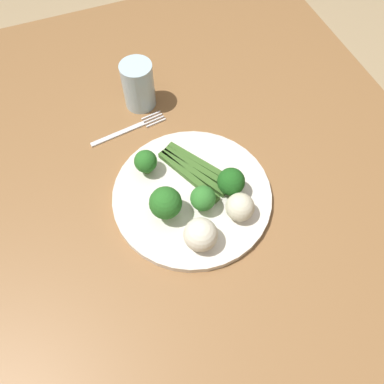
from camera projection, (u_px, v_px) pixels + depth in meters
The scene contains 12 objects.
ground_plane at pixel (190, 326), 1.38m from camera, with size 6.00×6.00×0.02m, color tan.
dining_table at pixel (188, 252), 0.79m from camera, with size 1.40×1.07×0.78m.
plate at pixel (192, 195), 0.73m from camera, with size 0.30×0.30×0.01m, color silver.
asparagus_bundle at pixel (195, 170), 0.75m from camera, with size 0.16×0.12×0.01m.
broccoli_left at pixel (166, 203), 0.67m from camera, with size 0.06×0.06×0.07m.
broccoli_back_right at pixel (231, 182), 0.70m from camera, with size 0.05×0.05×0.06m.
broccoli_right at pixel (146, 162), 0.73m from camera, with size 0.04×0.04×0.05m.
broccoli_outer_edge at pixel (203, 199), 0.69m from camera, with size 0.05×0.05×0.06m.
cauliflower_mid at pixel (240, 207), 0.68m from camera, with size 0.05×0.05×0.05m, color beige.
cauliflower_edge at pixel (201, 235), 0.65m from camera, with size 0.06×0.06×0.06m, color silver.
fork at pixel (129, 129), 0.82m from camera, with size 0.04×0.17×0.00m.
water_glass at pixel (138, 85), 0.82m from camera, with size 0.07×0.07×0.10m, color silver.
Camera 1 is at (0.28, -0.10, 1.42)m, focal length 36.79 mm.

